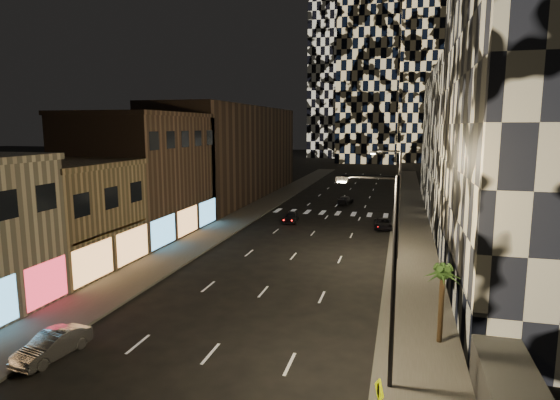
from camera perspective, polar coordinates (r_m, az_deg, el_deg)
The scene contains 17 objects.
sidewalk_left at distance 62.79m, azimuth -2.92°, elevation -1.09°, with size 4.00×120.00×0.15m, color #47443F.
sidewalk_right at distance 59.94m, azimuth 15.63°, elevation -1.90°, with size 4.00×120.00×0.15m, color #47443F.
curb_left at distance 62.20m, azimuth -1.08°, elevation -1.18°, with size 0.20×120.00×0.15m, color #4C4C47.
curb_right at distance 59.93m, azimuth 13.63°, elevation -1.82°, with size 0.20×120.00×0.15m, color #4C4C47.
retail_tan at distance 40.09m, azimuth -25.62°, elevation -2.03°, with size 10.00×10.00×8.00m, color #897552.
retail_brown at distance 49.87m, azimuth -16.51°, elevation 2.81°, with size 10.00×15.00×12.00m, color brown.
retail_filler_left at distance 73.68m, azimuth -5.83°, elevation 5.79°, with size 10.00×40.00×14.00m, color brown.
midrise_base at distance 34.93m, azimuth 20.10°, elevation -7.43°, with size 0.60×25.00×3.00m, color #383838.
midrise_filler_right at distance 66.90m, azimuth 24.52°, elevation 6.43°, with size 16.00×40.00×18.00m, color #232326.
tower_center_low at distance 153.69m, azimuth 11.11°, elevation 22.54°, with size 18.00×18.00×95.00m, color black.
streetlight_near at distance 19.75m, azimuth 13.04°, elevation -7.99°, with size 2.55×0.25×9.00m.
streetlight_far at distance 39.33m, azimuth 13.95°, elevation 0.40°, with size 2.55×0.25×9.00m.
car_silver_parked at distance 25.95m, azimuth -26.01°, elevation -15.61°, with size 1.35×3.87×1.28m, color gray.
car_dark_midlane at distance 54.38m, azimuth 1.40°, elevation -2.07°, with size 1.47×3.66×1.25m, color black.
car_dark_oncoming at distance 67.55m, azimuth 7.96°, elevation -0.01°, with size 1.63×4.01×1.16m, color black.
car_dark_rightlane at distance 52.11m, azimuth 12.43°, elevation -2.85°, with size 1.83×3.96×1.10m, color black.
palm_tree at distance 25.08m, azimuth 19.21°, elevation -8.98°, with size 2.09×2.04×4.09m.
Camera 1 is at (8.75, -8.91, 11.04)m, focal length 30.00 mm.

